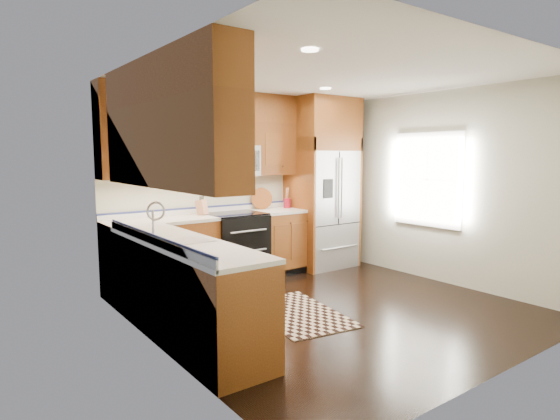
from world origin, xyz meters
TOP-DOWN VIEW (x-y plane):
  - ground at (0.00, 0.00)m, footprint 4.00×4.00m
  - wall_back at (0.00, 2.00)m, footprint 4.00×0.02m
  - wall_left at (-2.00, 0.00)m, footprint 0.02×4.00m
  - wall_right at (2.00, 0.00)m, footprint 0.02×4.00m
  - window at (1.98, 0.20)m, footprint 0.04×1.10m
  - base_cabinets at (-1.23, 0.90)m, footprint 2.85×3.00m
  - countertop at (-1.09, 1.01)m, footprint 2.86×3.01m
  - upper_cabinets at (-1.15, 1.09)m, footprint 2.85×3.00m
  - range at (-0.25, 1.67)m, footprint 0.76×0.67m
  - microwave at (-0.25, 1.80)m, footprint 0.76×0.40m
  - refrigerator at (1.30, 1.63)m, footprint 0.98×0.75m
  - sink_faucet at (-1.73, 0.23)m, footprint 0.54×0.44m
  - rug at (-0.42, 0.09)m, footprint 1.03×1.49m
  - knife_block at (-0.69, 1.81)m, footprint 0.13×0.15m
  - utensil_crock at (0.73, 1.79)m, footprint 0.12×0.12m
  - cutting_board at (0.33, 1.89)m, footprint 0.41×0.41m

SIDE VIEW (x-z plane):
  - ground at x=0.00m, z-range 0.00..0.00m
  - rug at x=-0.42m, z-range 0.00..0.01m
  - base_cabinets at x=-1.23m, z-range 0.00..0.90m
  - range at x=-0.25m, z-range 0.00..0.94m
  - countertop at x=-1.09m, z-range 0.90..0.94m
  - cutting_board at x=0.33m, z-range 0.94..0.96m
  - sink_faucet at x=-1.73m, z-range 0.81..1.18m
  - knife_block at x=-0.69m, z-range 0.92..1.17m
  - utensil_crock at x=0.73m, z-range 0.89..1.20m
  - wall_back at x=0.00m, z-range 0.00..2.60m
  - wall_left at x=-2.00m, z-range 0.00..2.60m
  - wall_right at x=2.00m, z-range 0.00..2.60m
  - refrigerator at x=1.30m, z-range 0.00..2.60m
  - window at x=1.98m, z-range 0.75..2.05m
  - microwave at x=-0.25m, z-range 1.45..1.87m
  - upper_cabinets at x=-1.15m, z-range 1.45..2.60m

